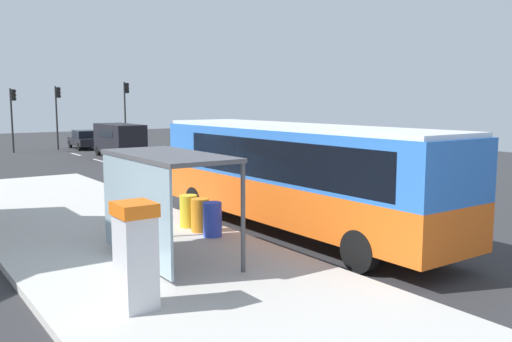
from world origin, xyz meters
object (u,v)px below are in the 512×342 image
sedan_near (85,139)px  ticket_machine (136,255)px  bus (294,172)px  traffic_light_near_side (126,105)px  recycling_bin_blue (212,219)px  traffic_light_far_side (13,110)px  bus_shelter (156,179)px  recycling_bin_yellow (189,211)px  white_van (120,138)px  recycling_bin_orange (200,215)px  traffic_light_median (58,108)px

sedan_near → ticket_machine: bearing=-106.2°
bus → traffic_light_near_side: (7.21, 31.21, 1.75)m
bus → recycling_bin_blue: 2.80m
traffic_light_far_side → bus_shelter: 32.94m
sedan_near → recycling_bin_yellow: sedan_near is taller
traffic_light_near_side → traffic_light_far_side: (-8.59, 0.80, -0.37)m
bus → white_van: bearing=80.8°
bus → recycling_bin_blue: bearing=169.1°
traffic_light_far_side → bus_shelter: size_ratio=1.21×
recycling_bin_orange → traffic_light_median: size_ratio=0.19×
ticket_machine → traffic_light_median: 37.14m
recycling_bin_yellow → traffic_light_far_side: size_ratio=0.20×
traffic_light_median → bus_shelter: bearing=-101.5°
recycling_bin_yellow → bus: bearing=-37.1°
recycling_bin_blue → traffic_light_near_side: (9.69, 30.73, 2.94)m
bus → bus_shelter: size_ratio=2.76×
traffic_light_far_side → traffic_light_median: traffic_light_median is taller
sedan_near → recycling_bin_yellow: bearing=-102.1°
ticket_machine → traffic_light_far_side: traffic_light_far_side is taller
bus_shelter → recycling_bin_orange: bearing=41.1°
ticket_machine → traffic_light_near_side: traffic_light_near_side is taller
sedan_near → bus_shelter: 34.10m
recycling_bin_orange → recycling_bin_yellow: bearing=90.0°
traffic_light_median → sedan_near: bearing=-17.8°
bus → traffic_light_median: traffic_light_median is taller
ticket_machine → recycling_bin_yellow: size_ratio=2.04×
bus → sedan_near: (4.01, 32.20, -1.05)m
bus → recycling_bin_orange: 3.00m
ticket_machine → traffic_light_median: traffic_light_median is taller
bus_shelter → recycling_bin_blue: bearing=29.0°
bus → recycling_bin_blue: size_ratio=11.62×
sedan_near → traffic_light_median: bearing=162.2°
white_van → traffic_light_far_side: traffic_light_far_side is taller
traffic_light_median → bus_shelter: size_ratio=1.26×
ticket_machine → recycling_bin_blue: 5.38m
recycling_bin_yellow → traffic_light_far_side: 30.26m
traffic_light_near_side → recycling_bin_yellow: bearing=-108.3°
traffic_light_far_side → sedan_near: bearing=2.0°
bus → traffic_light_near_side: bearing=77.0°
ticket_machine → traffic_light_near_side: size_ratio=0.36×
ticket_machine → traffic_light_far_side: bearing=82.1°
white_van → bus: bearing=-99.2°
recycling_bin_blue → recycling_bin_yellow: (0.00, 1.40, 0.00)m
recycling_bin_orange → bus_shelter: (-2.21, -1.93, 1.44)m
recycling_bin_blue → bus_shelter: 2.91m
recycling_bin_yellow → traffic_light_median: (4.60, 30.93, 2.70)m
recycling_bin_blue → bus_shelter: bus_shelter is taller
traffic_light_near_side → sedan_near: bearing=162.8°
ticket_machine → bus_shelter: bus_shelter is taller
bus_shelter → bus: bearing=9.0°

